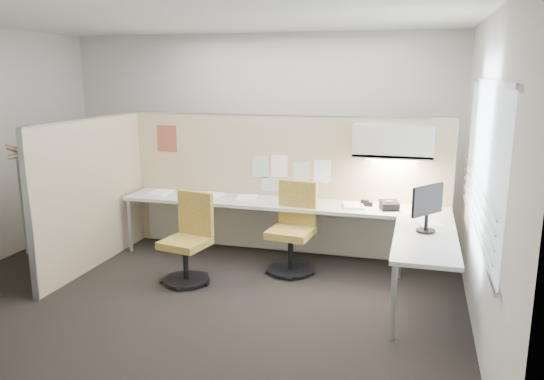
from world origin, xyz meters
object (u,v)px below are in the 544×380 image
(chair_right, at_px, (293,231))
(phone, at_px, (389,205))
(desk, at_px, (305,217))
(chair_left, at_px, (189,241))
(monitor, at_px, (427,205))

(chair_right, height_order, phone, chair_right)
(desk, xyz_separation_m, chair_right, (-0.10, -0.20, -0.12))
(chair_left, distance_m, phone, 2.32)
(desk, bearing_deg, phone, 7.38)
(desk, xyz_separation_m, phone, (0.96, 0.12, 0.18))
(chair_left, relative_size, monitor, 2.07)
(monitor, bearing_deg, desk, 100.91)
(desk, relative_size, monitor, 8.46)
(chair_left, xyz_separation_m, chair_right, (1.04, 0.61, 0.02))
(chair_right, distance_m, monitor, 1.63)
(chair_left, distance_m, chair_right, 1.20)
(chair_right, bearing_deg, desk, 71.30)
(chair_left, xyz_separation_m, monitor, (2.50, 0.14, 0.55))
(chair_right, relative_size, monitor, 2.18)
(desk, relative_size, chair_left, 4.09)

